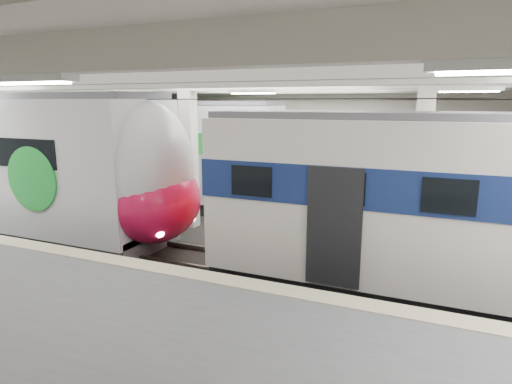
% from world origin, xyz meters
% --- Properties ---
extents(station_hall, '(36.00, 24.00, 5.75)m').
position_xyz_m(station_hall, '(0.00, -1.74, 3.24)').
color(station_hall, black).
rests_on(station_hall, ground).
extents(modern_emu, '(15.45, 3.19, 4.90)m').
position_xyz_m(modern_emu, '(-8.12, -0.00, 2.41)').
color(modern_emu, silver).
rests_on(modern_emu, ground).
extents(older_rer, '(13.33, 2.94, 4.40)m').
position_xyz_m(older_rer, '(6.70, 0.00, 2.31)').
color(older_rer, silver).
rests_on(older_rer, ground).
extents(far_train, '(14.81, 3.72, 4.66)m').
position_xyz_m(far_train, '(-8.00, 5.50, 2.41)').
color(far_train, silver).
rests_on(far_train, ground).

